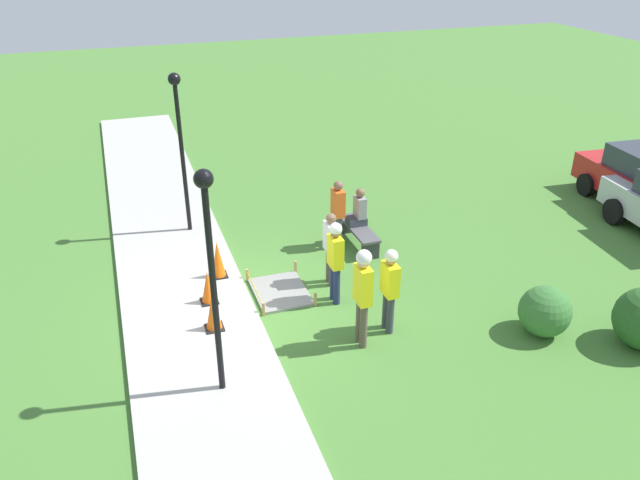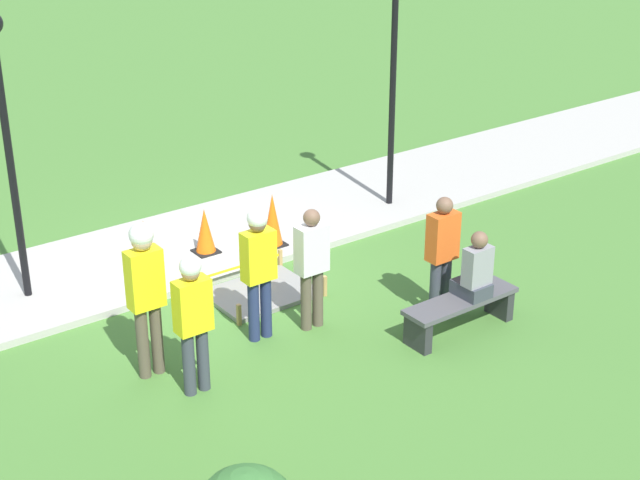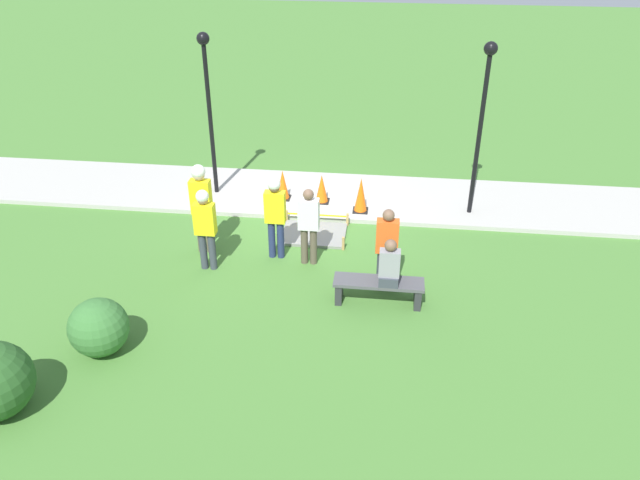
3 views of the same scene
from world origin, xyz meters
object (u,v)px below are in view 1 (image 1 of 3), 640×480
at_px(bystander_in_orange_shirt, 338,210).
at_px(bystander_in_gray_shirt, 331,245).
at_px(traffic_cone_sidewalk_edge, 213,312).
at_px(traffic_cone_near_patch, 218,259).
at_px(worker_assistant, 390,284).
at_px(traffic_cone_far_patch, 208,287).
at_px(worker_trainee, 335,256).
at_px(lamppost_near, 210,253).
at_px(park_bench, 359,233).
at_px(worker_supervisor, 363,289).
at_px(person_seated_on_bench, 359,210).
at_px(lamppost_far, 180,130).

xyz_separation_m(bystander_in_orange_shirt, bystander_in_gray_shirt, (1.52, -0.72, -0.02)).
bearing_deg(bystander_in_orange_shirt, traffic_cone_sidewalk_edge, -53.34).
xyz_separation_m(traffic_cone_near_patch, worker_assistant, (2.80, 2.62, 0.49)).
bearing_deg(traffic_cone_far_patch, worker_trainee, 75.23).
xyz_separation_m(traffic_cone_far_patch, bystander_in_orange_shirt, (-1.56, 3.28, 0.49)).
bearing_deg(bystander_in_gray_shirt, lamppost_near, -46.79).
bearing_deg(park_bench, worker_supervisor, -21.38).
height_order(traffic_cone_near_patch, bystander_in_gray_shirt, bystander_in_gray_shirt).
distance_m(person_seated_on_bench, lamppost_far, 4.46).
height_order(bystander_in_gray_shirt, lamppost_near, lamppost_near).
bearing_deg(bystander_in_gray_shirt, bystander_in_orange_shirt, 154.71).
relative_size(traffic_cone_sidewalk_edge, person_seated_on_bench, 0.80).
bearing_deg(worker_supervisor, bystander_in_orange_shirt, 166.07).
relative_size(traffic_cone_sidewalk_edge, bystander_in_gray_shirt, 0.44).
relative_size(worker_assistant, lamppost_near, 0.45).
height_order(traffic_cone_near_patch, traffic_cone_far_patch, traffic_cone_near_patch).
height_order(worker_trainee, lamppost_far, lamppost_far).
bearing_deg(traffic_cone_far_patch, worker_assistant, 57.95).
relative_size(park_bench, worker_supervisor, 0.84).
xyz_separation_m(traffic_cone_far_patch, lamppost_near, (2.59, -0.24, 2.13)).
relative_size(traffic_cone_sidewalk_edge, bystander_in_orange_shirt, 0.43).
relative_size(person_seated_on_bench, worker_trainee, 0.51).
distance_m(person_seated_on_bench, bystander_in_orange_shirt, 0.55).
xyz_separation_m(traffic_cone_far_patch, worker_supervisor, (2.12, 2.36, 0.73)).
height_order(traffic_cone_sidewalk_edge, person_seated_on_bench, person_seated_on_bench).
distance_m(traffic_cone_far_patch, park_bench, 4.04).
distance_m(traffic_cone_sidewalk_edge, person_seated_on_bench, 4.66).
bearing_deg(traffic_cone_far_patch, traffic_cone_sidewalk_edge, -4.34).
distance_m(worker_supervisor, bystander_in_orange_shirt, 3.80).
bearing_deg(bystander_in_orange_shirt, worker_supervisor, -13.93).
bearing_deg(traffic_cone_near_patch, park_bench, 98.89).
xyz_separation_m(traffic_cone_far_patch, lamppost_far, (-3.39, 0.12, 2.15)).
height_order(park_bench, bystander_in_gray_shirt, bystander_in_gray_shirt).
height_order(worker_trainee, bystander_in_gray_shirt, worker_trainee).
bearing_deg(lamppost_far, person_seated_on_bench, 64.54).
xyz_separation_m(bystander_in_orange_shirt, lamppost_near, (4.15, -3.52, 1.64)).
xyz_separation_m(traffic_cone_near_patch, worker_supervisor, (3.04, 2.00, 0.66)).
xyz_separation_m(park_bench, worker_assistant, (3.33, -0.77, 0.67)).
relative_size(worker_trainee, bystander_in_gray_shirt, 1.08).
height_order(worker_supervisor, worker_assistant, worker_supervisor).
relative_size(park_bench, worker_assistant, 0.95).
bearing_deg(traffic_cone_near_patch, lamppost_far, -174.18).
height_order(traffic_cone_far_patch, lamppost_near, lamppost_near).
bearing_deg(traffic_cone_near_patch, bystander_in_orange_shirt, 102.31).
bearing_deg(traffic_cone_near_patch, traffic_cone_sidewalk_edge, -13.31).
height_order(worker_trainee, lamppost_near, lamppost_near).
height_order(person_seated_on_bench, bystander_in_orange_shirt, bystander_in_orange_shirt).
bearing_deg(person_seated_on_bench, lamppost_near, -43.92).
bearing_deg(person_seated_on_bench, park_bench, -16.72).
height_order(worker_assistant, worker_trainee, worker_trainee).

